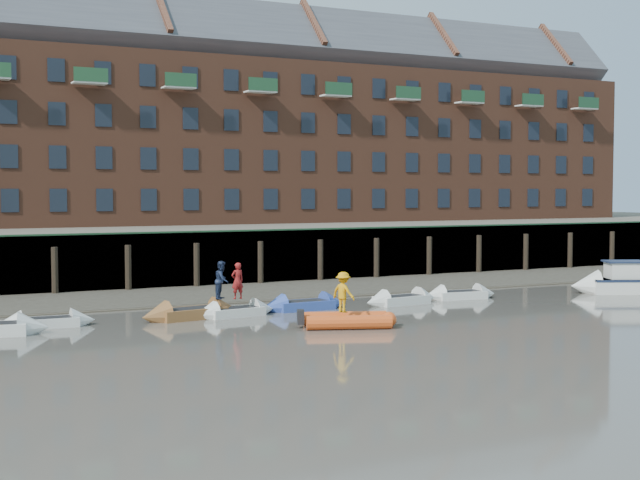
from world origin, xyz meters
TOP-DOWN VIEW (x-y plane):
  - ground at (0.00, 0.00)m, footprint 220.00×220.00m
  - foreshore at (0.00, 18.00)m, footprint 110.00×8.00m
  - mud_band at (0.00, 14.60)m, footprint 110.00×1.60m
  - river_wall at (-0.00, 22.38)m, footprint 110.00×1.23m
  - bank_terrace at (0.00, 36.00)m, footprint 110.00×28.00m
  - apartment_terrace at (-0.00, 36.99)m, footprint 80.60×15.56m
  - rowboat_1 at (-12.27, 10.33)m, footprint 4.01×1.32m
  - rowboat_2 at (-6.13, 10.01)m, footprint 4.88×2.18m
  - rowboat_3 at (-4.15, 9.81)m, footprint 4.15×1.75m
  - rowboat_4 at (-0.42, 10.44)m, footprint 4.41×1.49m
  - rowboat_5 at (4.80, 10.13)m, footprint 4.42×1.79m
  - rowboat_6 at (8.69, 10.68)m, footprint 4.23×1.64m
  - rib_tender at (-0.91, 4.79)m, footprint 3.93×2.88m
  - motor_launch at (17.81, 9.05)m, footprint 5.79×3.93m
  - person_rower_a at (-4.01, 9.82)m, footprint 0.65×0.48m
  - person_rower_b at (-4.66, 10.07)m, footprint 1.02×1.06m
  - person_rib_crew at (-1.21, 4.91)m, footprint 1.00×1.25m

SIDE VIEW (x-z plane):
  - ground at x=0.00m, z-range 0.00..0.00m
  - foreshore at x=0.00m, z-range -0.25..0.25m
  - mud_band at x=0.00m, z-range -0.05..0.05m
  - rowboat_1 at x=-12.27m, z-range -0.37..0.78m
  - rowboat_3 at x=-4.15m, z-range -0.38..0.79m
  - rowboat_6 at x=8.69m, z-range -0.39..0.81m
  - rowboat_5 at x=4.80m, z-range -0.40..0.84m
  - rowboat_4 at x=-0.42m, z-range -0.41..0.85m
  - rowboat_2 at x=-6.13m, z-range -0.44..0.93m
  - rib_tender at x=-0.91m, z-range -0.04..0.62m
  - motor_launch at x=17.81m, z-range -0.56..1.73m
  - person_rib_crew at x=-1.21m, z-range 0.62..2.30m
  - river_wall at x=0.00m, z-range -0.06..3.24m
  - bank_terrace at x=0.00m, z-range 0.00..3.20m
  - person_rower_a at x=-4.01m, z-range 0.79..2.43m
  - person_rower_b at x=-4.66m, z-range 0.79..2.51m
  - apartment_terrace at x=0.00m, z-range 2.34..23.31m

